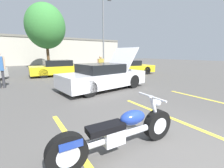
{
  "coord_description": "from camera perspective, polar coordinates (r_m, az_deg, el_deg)",
  "views": [
    {
      "loc": [
        -2.33,
        -0.84,
        1.72
      ],
      "look_at": [
        0.15,
        2.94,
        0.8
      ],
      "focal_mm": 24.0,
      "sensor_mm": 36.0,
      "label": 1
    }
  ],
  "objects": [
    {
      "name": "parking_stripe_back",
      "position": [
        4.15,
        29.9,
        -14.54
      ],
      "size": [
        0.12,
        5.14,
        0.01
      ],
      "primitive_type": "cube",
      "color": "yellow",
      "rests_on": "ground"
    },
    {
      "name": "parked_car_mid_right_row",
      "position": [
        12.79,
        -19.26,
        5.74
      ],
      "size": [
        4.51,
        1.96,
        1.23
      ],
      "rotation": [
        0.0,
        0.0,
        -0.03
      ],
      "color": "yellow",
      "rests_on": "ground"
    },
    {
      "name": "light_pole",
      "position": [
        19.41,
        -3.14,
        19.69
      ],
      "size": [
        1.21,
        0.28,
        8.24
      ],
      "color": "slate",
      "rests_on": "ground"
    },
    {
      "name": "parked_car_right_row",
      "position": [
        13.04,
        6.29,
        6.3
      ],
      "size": [
        4.4,
        2.54,
        1.16
      ],
      "rotation": [
        0.0,
        0.0,
        -0.18
      ],
      "color": "yellow",
      "rests_on": "ground"
    },
    {
      "name": "motorcycle",
      "position": [
        2.72,
        2.86,
        -18.01
      ],
      "size": [
        2.42,
        0.7,
        0.94
      ],
      "rotation": [
        0.0,
        0.0,
        -0.06
      ],
      "color": "black",
      "rests_on": "ground"
    },
    {
      "name": "ground_plane",
      "position": [
        3.02,
        33.05,
        -25.31
      ],
      "size": [
        80.0,
        80.0,
        0.0
      ],
      "primitive_type": "plane",
      "color": "#514F4C"
    },
    {
      "name": "tree_background",
      "position": [
        19.89,
        -23.96,
        19.41
      ],
      "size": [
        4.38,
        4.38,
        7.32
      ],
      "color": "brown",
      "rests_on": "ground"
    },
    {
      "name": "show_car_hood_open",
      "position": [
        7.38,
        -3.26,
        2.87
      ],
      "size": [
        4.4,
        2.3,
        2.05
      ],
      "rotation": [
        0.0,
        0.0,
        0.12
      ],
      "color": "silver",
      "rests_on": "ground"
    },
    {
      "name": "far_building",
      "position": [
        27.98,
        -29.09,
        11.31
      ],
      "size": [
        32.0,
        4.2,
        4.4
      ],
      "color": "#B2AD9E",
      "rests_on": "ground"
    },
    {
      "name": "spectator_near_motorcycle",
      "position": [
        10.29,
        -4.32,
        7.11
      ],
      "size": [
        0.52,
        0.21,
        1.6
      ],
      "color": "brown",
      "rests_on": "ground"
    }
  ]
}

